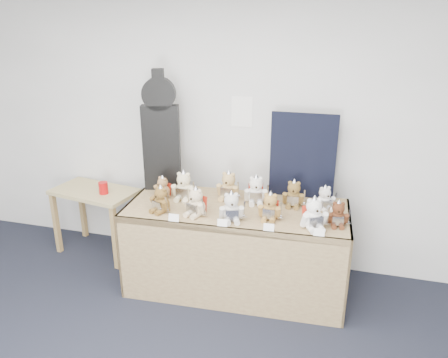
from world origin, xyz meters
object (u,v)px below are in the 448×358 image
(teddy_front_end, at_px, (338,215))
(teddy_back_right, at_px, (294,195))
(teddy_front_centre, at_px, (231,208))
(teddy_back_centre_right, at_px, (256,191))
(teddy_front_far_left, at_px, (161,200))
(guitar_case, at_px, (161,133))
(teddy_front_left, at_px, (196,203))
(side_table, at_px, (95,201))
(teddy_back_end, at_px, (325,199))
(display_table, at_px, (235,229))
(teddy_front_right, at_px, (270,208))
(teddy_back_centre_left, at_px, (228,187))
(teddy_back_far_left, at_px, (163,188))
(teddy_back_left, at_px, (184,187))
(red_cup, at_px, (103,188))
(teddy_front_far_right, at_px, (314,215))

(teddy_front_end, bearing_deg, teddy_back_right, 136.48)
(teddy_front_centre, xyz_separation_m, teddy_back_centre_right, (0.12, 0.42, 0.00))
(teddy_back_right, bearing_deg, teddy_front_far_left, -160.60)
(guitar_case, relative_size, teddy_front_left, 4.13)
(side_table, distance_m, teddy_back_end, 2.41)
(teddy_front_left, height_order, teddy_back_right, teddy_front_left)
(teddy_front_left, bearing_deg, teddy_front_centre, 13.29)
(display_table, bearing_deg, teddy_front_right, -16.34)
(teddy_front_left, distance_m, teddy_front_end, 1.20)
(teddy_front_right, distance_m, teddy_back_centre_left, 0.57)
(side_table, distance_m, teddy_back_centre_left, 1.54)
(teddy_back_centre_right, bearing_deg, teddy_back_centre_left, 161.75)
(teddy_back_far_left, bearing_deg, teddy_front_left, -9.31)
(teddy_back_left, xyz_separation_m, teddy_back_centre_left, (0.40, 0.12, -0.00))
(teddy_front_end, height_order, teddy_back_left, teddy_back_left)
(red_cup, xyz_separation_m, teddy_front_right, (1.79, -0.35, 0.15))
(red_cup, height_order, teddy_back_left, teddy_back_left)
(teddy_back_left, height_order, teddy_back_far_left, teddy_back_left)
(display_table, distance_m, teddy_front_far_right, 0.77)
(display_table, bearing_deg, teddy_back_right, 24.62)
(guitar_case, height_order, teddy_back_right, guitar_case)
(teddy_front_far_left, bearing_deg, teddy_front_right, 26.64)
(teddy_back_centre_left, bearing_deg, teddy_front_left, -108.27)
(teddy_front_far_left, bearing_deg, teddy_back_centre_left, 61.85)
(teddy_back_centre_left, bearing_deg, teddy_back_end, 3.97)
(teddy_back_right, bearing_deg, teddy_back_centre_right, -178.52)
(teddy_front_end, height_order, teddy_back_end, teddy_back_end)
(teddy_back_centre_left, relative_size, teddy_back_right, 1.10)
(teddy_back_centre_right, bearing_deg, teddy_front_end, -32.96)
(teddy_front_centre, height_order, teddy_front_end, teddy_front_centre)
(teddy_front_far_left, distance_m, teddy_front_far_right, 1.32)
(display_table, bearing_deg, red_cup, 166.52)
(teddy_front_far_right, bearing_deg, teddy_front_centre, 158.20)
(side_table, distance_m, red_cup, 0.25)
(teddy_front_centre, bearing_deg, red_cup, 142.42)
(guitar_case, xyz_separation_m, teddy_front_centre, (0.84, -0.53, -0.46))
(side_table, height_order, teddy_front_far_left, teddy_front_far_left)
(teddy_front_far_left, height_order, teddy_back_centre_left, teddy_back_centre_left)
(teddy_front_far_right, height_order, teddy_back_centre_left, teddy_front_far_right)
(teddy_front_right, bearing_deg, red_cup, 169.49)
(teddy_back_right, bearing_deg, teddy_back_left, -175.36)
(teddy_front_right, xyz_separation_m, teddy_back_far_left, (-1.07, 0.20, -0.01))
(teddy_back_centre_left, bearing_deg, teddy_front_far_right, -21.71)
(display_table, relative_size, teddy_back_far_left, 8.77)
(teddy_front_left, relative_size, teddy_back_centre_right, 0.97)
(teddy_front_left, xyz_separation_m, teddy_front_centre, (0.33, -0.03, 0.00))
(teddy_front_right, distance_m, teddy_back_left, 0.88)
(teddy_front_left, distance_m, teddy_back_right, 0.90)
(guitar_case, relative_size, teddy_front_centre, 4.07)
(teddy_front_centre, distance_m, teddy_back_centre_right, 0.44)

